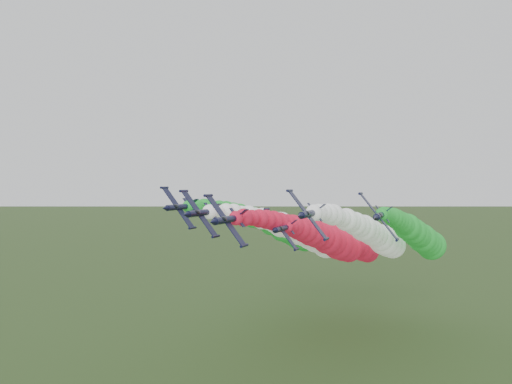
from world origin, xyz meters
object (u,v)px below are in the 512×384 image
jet_lead (325,239)px  jet_outer_right (419,236)px  jet_inner_left (303,234)px  jet_inner_right (374,235)px  jet_trail (348,242)px  jet_outer_left (282,229)px

jet_lead → jet_outer_right: size_ratio=0.99×
jet_lead → jet_inner_left: jet_inner_left is taller
jet_lead → jet_inner_left: size_ratio=0.99×
jet_inner_right → jet_trail: jet_inner_right is taller
jet_inner_right → jet_outer_left: bearing=161.9°
jet_inner_right → jet_outer_right: (10.98, 9.59, -0.83)m
jet_lead → jet_trail: size_ratio=1.00×
jet_lead → jet_inner_right: bearing=29.6°
jet_inner_left → jet_trail: 18.31m
jet_lead → jet_trail: (2.42, 21.51, -3.01)m
jet_inner_right → jet_trail: (-9.37, 14.81, -3.86)m
jet_inner_right → jet_outer_right: jet_inner_right is taller
jet_lead → jet_trail: 21.85m
jet_lead → jet_outer_left: bearing=135.9°
jet_inner_right → jet_lead: bearing=-150.4°
jet_outer_left → jet_trail: bearing=16.5°
jet_inner_right → jet_outer_right: 14.60m
jet_lead → jet_outer_left: size_ratio=0.99×
jet_inner_left → jet_outer_right: (30.39, 9.70, -0.42)m
jet_inner_right → jet_outer_left: size_ratio=0.99×
jet_inner_left → jet_trail: bearing=56.0°
jet_outer_left → jet_outer_right: (39.21, 0.38, -0.75)m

